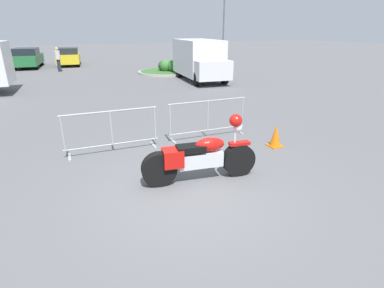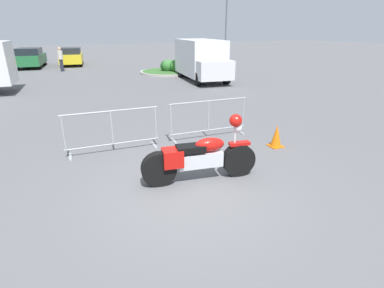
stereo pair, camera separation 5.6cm
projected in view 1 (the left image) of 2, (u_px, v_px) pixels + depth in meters
ground_plane at (190, 192)px, 5.73m from camera, size 120.00×120.00×0.00m
motorcycle at (200, 157)px, 6.01m from camera, size 2.38×0.56×1.35m
crowd_barrier_near at (112, 131)px, 7.41m from camera, size 2.33×0.52×1.07m
crowd_barrier_far at (208, 118)px, 8.45m from camera, size 2.33×0.52×1.07m
delivery_van at (199, 59)px, 17.70m from camera, size 2.46×5.18×2.31m
parked_car_green at (27, 58)px, 23.57m from camera, size 2.29×4.61×1.50m
parked_car_yellow at (69, 56)px, 25.13m from camera, size 2.18×4.38×1.43m
pedestrian at (58, 58)px, 21.37m from camera, size 0.48×0.48×1.69m
planter_island at (167, 69)px, 20.87m from camera, size 3.88×3.88×0.95m
traffic_cone at (276, 136)px, 7.85m from camera, size 0.34×0.34×0.59m
street_lamp at (224, 18)px, 23.68m from camera, size 0.36×0.70×5.68m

